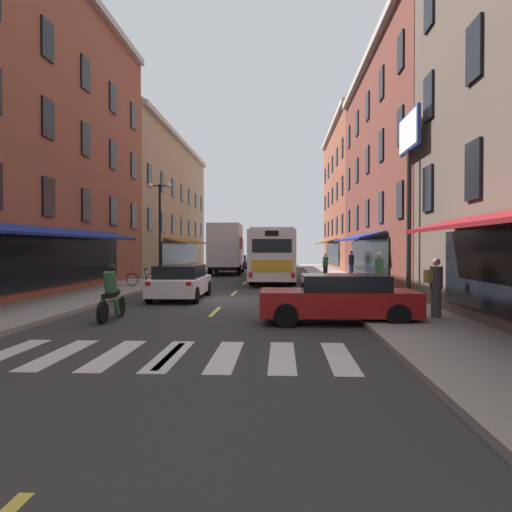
{
  "coord_description": "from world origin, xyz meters",
  "views": [
    {
      "loc": [
        2.18,
        -19.28,
        2.11
      ],
      "look_at": [
        0.63,
        10.29,
        1.61
      ],
      "focal_mm": 33.76,
      "sensor_mm": 36.0,
      "label": 1
    }
  ],
  "objects_px": {
    "sedan_mid": "(238,262)",
    "street_lamp_twin": "(160,227)",
    "pedestrian_near": "(435,286)",
    "box_truck": "(227,249)",
    "transit_bus": "(273,254)",
    "pedestrian_far": "(379,273)",
    "bicycle_near": "(142,279)",
    "pedestrian_rear": "(351,264)",
    "billboard_sign": "(409,159)",
    "sedan_near": "(181,282)",
    "pedestrian_mid": "(325,265)",
    "motorcycle_rider": "(112,296)",
    "sedan_far": "(340,298)"
  },
  "relations": [
    {
      "from": "billboard_sign",
      "to": "pedestrian_far",
      "type": "xyz_separation_m",
      "value": [
        -0.77,
        1.7,
        -4.42
      ]
    },
    {
      "from": "pedestrian_rear",
      "to": "sedan_near",
      "type": "bearing_deg",
      "value": 146.01
    },
    {
      "from": "sedan_near",
      "to": "pedestrian_rear",
      "type": "height_order",
      "value": "pedestrian_rear"
    },
    {
      "from": "bicycle_near",
      "to": "pedestrian_near",
      "type": "distance_m",
      "value": 15.65
    },
    {
      "from": "transit_bus",
      "to": "sedan_far",
      "type": "relative_size",
      "value": 2.88
    },
    {
      "from": "pedestrian_far",
      "to": "sedan_far",
      "type": "bearing_deg",
      "value": -78.71
    },
    {
      "from": "billboard_sign",
      "to": "pedestrian_rear",
      "type": "xyz_separation_m",
      "value": [
        -0.29,
        13.05,
        -4.42
      ]
    },
    {
      "from": "motorcycle_rider",
      "to": "pedestrian_mid",
      "type": "height_order",
      "value": "pedestrian_mid"
    },
    {
      "from": "transit_bus",
      "to": "pedestrian_near",
      "type": "height_order",
      "value": "transit_bus"
    },
    {
      "from": "street_lamp_twin",
      "to": "box_truck",
      "type": "bearing_deg",
      "value": 75.08
    },
    {
      "from": "pedestrian_near",
      "to": "street_lamp_twin",
      "type": "bearing_deg",
      "value": -150.19
    },
    {
      "from": "pedestrian_near",
      "to": "box_truck",
      "type": "bearing_deg",
      "value": -169.91
    },
    {
      "from": "transit_bus",
      "to": "sedan_mid",
      "type": "xyz_separation_m",
      "value": [
        -3.9,
        18.31,
        -1.0
      ]
    },
    {
      "from": "pedestrian_rear",
      "to": "bicycle_near",
      "type": "bearing_deg",
      "value": 123.29
    },
    {
      "from": "motorcycle_rider",
      "to": "pedestrian_rear",
      "type": "distance_m",
      "value": 20.33
    },
    {
      "from": "billboard_sign",
      "to": "motorcycle_rider",
      "type": "bearing_deg",
      "value": -153.32
    },
    {
      "from": "sedan_far",
      "to": "pedestrian_rear",
      "type": "bearing_deg",
      "value": 80.79
    },
    {
      "from": "sedan_mid",
      "to": "street_lamp_twin",
      "type": "distance_m",
      "value": 21.85
    },
    {
      "from": "sedan_near",
      "to": "pedestrian_near",
      "type": "relative_size",
      "value": 2.69
    },
    {
      "from": "transit_bus",
      "to": "bicycle_near",
      "type": "xyz_separation_m",
      "value": [
        -6.68,
        -6.63,
        -1.19
      ]
    },
    {
      "from": "transit_bus",
      "to": "pedestrian_near",
      "type": "distance_m",
      "value": 17.86
    },
    {
      "from": "pedestrian_far",
      "to": "box_truck",
      "type": "bearing_deg",
      "value": 146.57
    },
    {
      "from": "sedan_near",
      "to": "sedan_mid",
      "type": "bearing_deg",
      "value": 90.51
    },
    {
      "from": "box_truck",
      "to": "pedestrian_mid",
      "type": "distance_m",
      "value": 10.12
    },
    {
      "from": "sedan_near",
      "to": "billboard_sign",
      "type": "bearing_deg",
      "value": -5.68
    },
    {
      "from": "pedestrian_far",
      "to": "street_lamp_twin",
      "type": "xyz_separation_m",
      "value": [
        -11.2,
        7.51,
        2.26
      ]
    },
    {
      "from": "motorcycle_rider",
      "to": "pedestrian_mid",
      "type": "relative_size",
      "value": 1.26
    },
    {
      "from": "bicycle_near",
      "to": "pedestrian_near",
      "type": "bearing_deg",
      "value": -42.39
    },
    {
      "from": "sedan_far",
      "to": "motorcycle_rider",
      "type": "xyz_separation_m",
      "value": [
        -6.56,
        0.14,
        0.01
      ]
    },
    {
      "from": "street_lamp_twin",
      "to": "sedan_mid",
      "type": "bearing_deg",
      "value": 82.83
    },
    {
      "from": "transit_bus",
      "to": "pedestrian_far",
      "type": "distance_m",
      "value": 11.68
    },
    {
      "from": "sedan_mid",
      "to": "pedestrian_rear",
      "type": "distance_m",
      "value": 19.83
    },
    {
      "from": "sedan_near",
      "to": "pedestrian_far",
      "type": "relative_size",
      "value": 2.56
    },
    {
      "from": "pedestrian_near",
      "to": "pedestrian_rear",
      "type": "relative_size",
      "value": 0.95
    },
    {
      "from": "billboard_sign",
      "to": "pedestrian_far",
      "type": "bearing_deg",
      "value": 114.3
    },
    {
      "from": "transit_bus",
      "to": "pedestrian_near",
      "type": "bearing_deg",
      "value": -74.16
    },
    {
      "from": "motorcycle_rider",
      "to": "pedestrian_far",
      "type": "bearing_deg",
      "value": 36.28
    },
    {
      "from": "sedan_mid",
      "to": "street_lamp_twin",
      "type": "bearing_deg",
      "value": -97.17
    },
    {
      "from": "box_truck",
      "to": "sedan_near",
      "type": "distance_m",
      "value": 18.73
    },
    {
      "from": "sedan_mid",
      "to": "sedan_far",
      "type": "xyz_separation_m",
      "value": [
        6.03,
        -35.8,
        0.01
      ]
    },
    {
      "from": "box_truck",
      "to": "street_lamp_twin",
      "type": "distance_m",
      "value": 10.8
    },
    {
      "from": "transit_bus",
      "to": "bicycle_near",
      "type": "relative_size",
      "value": 7.32
    },
    {
      "from": "box_truck",
      "to": "pedestrian_far",
      "type": "bearing_deg",
      "value": -64.72
    },
    {
      "from": "pedestrian_far",
      "to": "pedestrian_mid",
      "type": "bearing_deg",
      "value": 127.86
    },
    {
      "from": "motorcycle_rider",
      "to": "street_lamp_twin",
      "type": "height_order",
      "value": "street_lamp_twin"
    },
    {
      "from": "transit_bus",
      "to": "sedan_mid",
      "type": "bearing_deg",
      "value": 102.02
    },
    {
      "from": "box_truck",
      "to": "pedestrian_far",
      "type": "height_order",
      "value": "box_truck"
    },
    {
      "from": "box_truck",
      "to": "pedestrian_far",
      "type": "relative_size",
      "value": 4.1
    },
    {
      "from": "sedan_mid",
      "to": "pedestrian_near",
      "type": "xyz_separation_m",
      "value": [
        8.77,
        -35.48,
        0.34
      ]
    },
    {
      "from": "billboard_sign",
      "to": "pedestrian_near",
      "type": "height_order",
      "value": "billboard_sign"
    }
  ]
}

